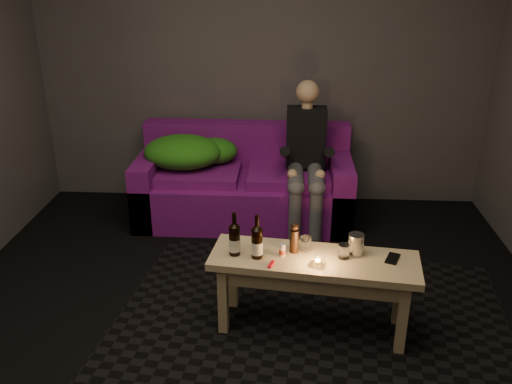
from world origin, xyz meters
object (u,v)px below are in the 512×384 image
beer_bottle_b (257,242)px  steel_cup (356,244)px  person (306,155)px  beer_bottle_a (235,239)px  sofa (245,186)px  coffee_table (314,270)px

beer_bottle_b → steel_cup: beer_bottle_b is taller
person → beer_bottle_a: size_ratio=4.52×
person → sofa: bearing=164.0°
beer_bottle_a → steel_cup: bearing=3.9°
sofa → coffee_table: sofa is taller
beer_bottle_a → coffee_table: bearing=-1.1°
coffee_table → steel_cup: bearing=13.4°
sofa → person: size_ratio=1.50×
sofa → steel_cup: (0.78, -1.54, 0.28)m
person → coffee_table: size_ratio=0.97×
sofa → coffee_table: bearing=-71.4°
person → steel_cup: 1.41m
sofa → steel_cup: 1.74m
beer_bottle_a → sofa: bearing=92.5°
sofa → coffee_table: 1.69m
person → beer_bottle_b: size_ratio=4.50×
person → beer_bottle_b: (-0.32, -1.46, -0.03)m
steel_cup → sofa: bearing=116.9°
beer_bottle_b → coffee_table: bearing=3.3°
sofa → steel_cup: sofa is taller
person → coffee_table: 1.46m
beer_bottle_b → steel_cup: (0.58, 0.08, -0.04)m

